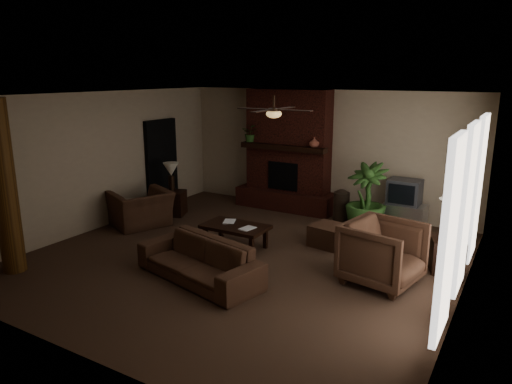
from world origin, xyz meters
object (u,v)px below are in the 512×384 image
Objects in this scene: coffee_table at (235,228)px; side_table_left at (174,203)px; lamp_right at (450,211)px; side_table_right at (446,255)px; lamp_left at (171,171)px; armchair_left at (141,203)px; tv_stand at (405,216)px; armchair_right at (383,250)px; floor_vase at (341,205)px; sofa at (199,254)px; log_column at (5,188)px; floor_plant at (365,214)px; ottoman at (329,235)px.

coffee_table is 2.18× the size of side_table_left.
coffee_table is 3.69m from lamp_right.
side_table_right is at bearing -2.03° from side_table_left.
armchair_left is at bearing -89.85° from lamp_left.
lamp_left is (-2.41, 1.07, 0.63)m from coffee_table.
coffee_table is at bearing -128.17° from tv_stand.
side_table_right is at bearing -65.60° from lamp_right.
armchair_left is 1.01m from side_table_left.
armchair_right is 2.95m from floor_vase.
sofa is at bearing -144.07° from lamp_right.
floor_vase reaches higher than side_table_right.
tv_stand is at bearing 49.39° from coffee_table.
log_column is at bearing -149.11° from lamp_right.
tv_stand reaches higher than coffee_table.
sofa is 1.50× the size of floor_plant.
side_table_right is (1.74, -1.17, -0.13)m from floor_plant.
ottoman is 0.92× the size of lamp_right.
armchair_right is (5.19, -0.23, 0.03)m from armchair_left.
side_table_left is (-2.63, 2.51, -0.15)m from sofa.
side_table_right is (0.77, 1.00, -0.26)m from armchair_right.
floor_plant reaches higher than tv_stand.
lamp_left is at bearing -160.93° from floor_vase.
log_column is 3.88m from coffee_table.
floor_plant is 2.62× the size of side_table_left.
lamp_right is (5.89, -0.15, 0.73)m from side_table_left.
side_table_left is at bearing 87.40° from armchair_right.
log_column is 3.95m from side_table_left.
coffee_table is at bearing -132.17° from floor_plant.
log_column is at bearing 126.44° from armchair_right.
armchair_right is 1.29m from side_table_right.
armchair_left reaches higher than floor_vase.
armchair_left is 1.77× the size of lamp_left.
log_column is 5.98m from armchair_right.
lamp_right is (3.25, 2.36, 0.58)m from sofa.
floor_plant is 2.62× the size of side_table_right.
coffee_table is at bearing -117.10° from floor_vase.
armchair_right reaches higher than coffee_table.
side_table_left is 5.93m from lamp_right.
floor_plant is (1.82, 2.01, 0.03)m from coffee_table.
sofa is 3.94× the size of side_table_left.
armchair_right reaches higher than side_table_right.
armchair_left is 0.96× the size of coffee_table.
armchair_left is 1.12m from lamp_left.
lamp_left is 1.00× the size of lamp_right.
lamp_left is at bearing 177.70° from side_table_right.
armchair_right is 1.40× the size of floor_vase.
floor_vase is 0.53× the size of floor_plant.
armchair_left is 2.10× the size of side_table_right.
sofa is at bearing 82.94° from armchair_left.
log_column is 3.24m from sofa.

